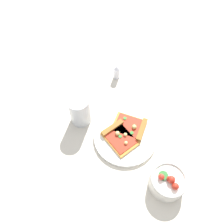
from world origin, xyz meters
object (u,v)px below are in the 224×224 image
object	(u,v)px
pizza_slice_far	(119,136)
pepper_shaker	(117,72)
plate	(125,137)
soda_glass	(80,111)
pizza_slice_near	(132,127)
salad_bowl	(167,182)
paper_napkin	(83,82)

from	to	relation	value
pizza_slice_far	pepper_shaker	bearing A→B (deg)	-88.03
plate	soda_glass	size ratio (longest dim) A/B	1.92
soda_glass	pizza_slice_far	bearing A→B (deg)	150.70
plate	pizza_slice_near	xyz separation A→B (m)	(-0.03, -0.04, 0.01)
salad_bowl	pepper_shaker	size ratio (longest dim) A/B	1.77
plate	paper_napkin	size ratio (longest dim) A/B	1.75
pizza_slice_near	paper_napkin	size ratio (longest dim) A/B	1.08
pizza_slice_far	paper_napkin	world-z (taller)	pizza_slice_far
pepper_shaker	pizza_slice_near	bearing A→B (deg)	102.50
pizza_slice_near	salad_bowl	bearing A→B (deg)	116.95
pizza_slice_far	salad_bowl	distance (m)	0.24
pizza_slice_near	paper_napkin	distance (m)	0.33
salad_bowl	paper_napkin	size ratio (longest dim) A/B	0.86
plate	paper_napkin	distance (m)	0.34
plate	pepper_shaker	xyz separation A→B (m)	(0.04, -0.32, 0.03)
paper_napkin	pizza_slice_near	bearing A→B (deg)	131.18
salad_bowl	paper_napkin	world-z (taller)	salad_bowl
pizza_slice_far	soda_glass	world-z (taller)	soda_glass
paper_napkin	pepper_shaker	xyz separation A→B (m)	(-0.15, -0.03, 0.03)
pizza_slice_far	pepper_shaker	distance (m)	0.32
plate	soda_glass	distance (m)	0.20
paper_napkin	pepper_shaker	distance (m)	0.16
salad_bowl	pizza_slice_far	bearing A→B (deg)	-47.71
plate	pepper_shaker	distance (m)	0.32
paper_napkin	pepper_shaker	bearing A→B (deg)	-168.08
plate	pepper_shaker	bearing A→B (deg)	-83.64
pizza_slice_far	paper_napkin	xyz separation A→B (m)	(0.17, -0.29, -0.02)
pizza_slice_near	salad_bowl	world-z (taller)	salad_bowl
pizza_slice_far	salad_bowl	size ratio (longest dim) A/B	1.33
salad_bowl	paper_napkin	xyz separation A→B (m)	(0.33, -0.47, -0.03)
pizza_slice_near	salad_bowl	size ratio (longest dim) A/B	1.26
pizza_slice_far	salad_bowl	bearing A→B (deg)	132.29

